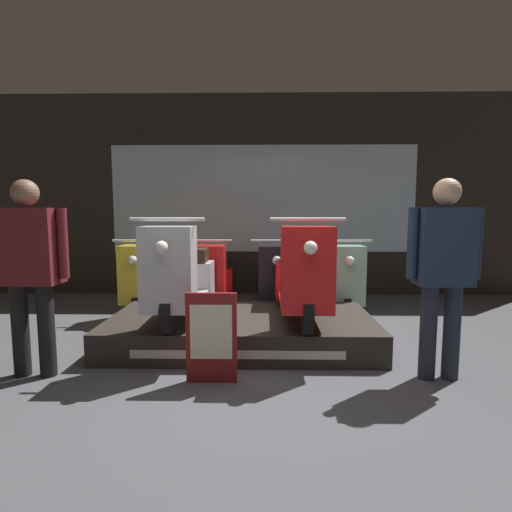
{
  "coord_description": "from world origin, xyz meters",
  "views": [
    {
      "loc": [
        -0.0,
        -3.01,
        1.34
      ],
      "look_at": [
        -0.09,
        1.7,
        0.82
      ],
      "focal_mm": 28.0,
      "sensor_mm": 36.0,
      "label": 1
    }
  ],
  "objects_px": {
    "scooter_backrow_1": "(213,280)",
    "scooter_backrow_2": "(275,280)",
    "scooter_display_right": "(301,277)",
    "scooter_display_left": "(182,277)",
    "price_sign_board": "(212,337)",
    "person_right_browsing": "(444,264)",
    "person_left_browsing": "(29,261)",
    "scooter_backrow_3": "(337,280)",
    "scooter_backrow_0": "(151,280)"
  },
  "relations": [
    {
      "from": "scooter_backrow_2",
      "to": "scooter_backrow_3",
      "type": "distance_m",
      "value": 0.86
    },
    {
      "from": "scooter_backrow_2",
      "to": "price_sign_board",
      "type": "relative_size",
      "value": 2.28
    },
    {
      "from": "scooter_backrow_0",
      "to": "scooter_backrow_2",
      "type": "height_order",
      "value": "same"
    },
    {
      "from": "scooter_backrow_2",
      "to": "person_right_browsing",
      "type": "bearing_deg",
      "value": -61.71
    },
    {
      "from": "scooter_backrow_1",
      "to": "price_sign_board",
      "type": "relative_size",
      "value": 2.28
    },
    {
      "from": "scooter_backrow_2",
      "to": "scooter_backrow_3",
      "type": "height_order",
      "value": "same"
    },
    {
      "from": "scooter_display_right",
      "to": "scooter_backrow_1",
      "type": "bearing_deg",
      "value": 124.58
    },
    {
      "from": "scooter_display_right",
      "to": "price_sign_board",
      "type": "height_order",
      "value": "scooter_display_right"
    },
    {
      "from": "scooter_display_right",
      "to": "person_left_browsing",
      "type": "distance_m",
      "value": 2.39
    },
    {
      "from": "scooter_display_right",
      "to": "scooter_backrow_1",
      "type": "distance_m",
      "value": 1.91
    },
    {
      "from": "person_right_browsing",
      "to": "price_sign_board",
      "type": "bearing_deg",
      "value": -176.75
    },
    {
      "from": "scooter_backrow_0",
      "to": "person_right_browsing",
      "type": "xyz_separation_m",
      "value": [
        2.97,
        -2.33,
        0.53
      ]
    },
    {
      "from": "price_sign_board",
      "to": "scooter_backrow_3",
      "type": "bearing_deg",
      "value": 59.56
    },
    {
      "from": "scooter_backrow_1",
      "to": "scooter_backrow_3",
      "type": "height_order",
      "value": "same"
    },
    {
      "from": "scooter_backrow_1",
      "to": "person_right_browsing",
      "type": "distance_m",
      "value": 3.19
    },
    {
      "from": "scooter_backrow_3",
      "to": "person_right_browsing",
      "type": "bearing_deg",
      "value": -80.46
    },
    {
      "from": "scooter_backrow_1",
      "to": "scooter_backrow_2",
      "type": "distance_m",
      "value": 0.86
    },
    {
      "from": "scooter_backrow_2",
      "to": "scooter_display_left",
      "type": "bearing_deg",
      "value": -122.02
    },
    {
      "from": "scooter_backrow_2",
      "to": "scooter_backrow_3",
      "type": "bearing_deg",
      "value": 0.0
    },
    {
      "from": "scooter_display_right",
      "to": "scooter_backrow_3",
      "type": "relative_size",
      "value": 1.0
    },
    {
      "from": "person_left_browsing",
      "to": "scooter_backrow_1",
      "type": "bearing_deg",
      "value": 63.28
    },
    {
      "from": "scooter_backrow_0",
      "to": "scooter_backrow_1",
      "type": "relative_size",
      "value": 1.0
    },
    {
      "from": "scooter_backrow_2",
      "to": "price_sign_board",
      "type": "bearing_deg",
      "value": -103.13
    },
    {
      "from": "scooter_backrow_1",
      "to": "price_sign_board",
      "type": "distance_m",
      "value": 2.45
    },
    {
      "from": "scooter_display_right",
      "to": "scooter_display_left",
      "type": "bearing_deg",
      "value": 180.0
    },
    {
      "from": "scooter_backrow_0",
      "to": "scooter_backrow_3",
      "type": "relative_size",
      "value": 1.0
    },
    {
      "from": "scooter_display_right",
      "to": "scooter_backrow_1",
      "type": "relative_size",
      "value": 1.0
    },
    {
      "from": "person_right_browsing",
      "to": "scooter_backrow_3",
      "type": "bearing_deg",
      "value": 99.54
    },
    {
      "from": "person_left_browsing",
      "to": "price_sign_board",
      "type": "distance_m",
      "value": 1.58
    },
    {
      "from": "person_left_browsing",
      "to": "price_sign_board",
      "type": "relative_size",
      "value": 2.22
    },
    {
      "from": "scooter_backrow_1",
      "to": "scooter_backrow_2",
      "type": "xyz_separation_m",
      "value": [
        0.86,
        0.0,
        0.0
      ]
    },
    {
      "from": "scooter_display_left",
      "to": "price_sign_board",
      "type": "bearing_deg",
      "value": -65.11
    },
    {
      "from": "scooter_backrow_1",
      "to": "person_left_browsing",
      "type": "relative_size",
      "value": 1.02
    },
    {
      "from": "scooter_backrow_1",
      "to": "person_left_browsing",
      "type": "distance_m",
      "value": 2.66
    },
    {
      "from": "scooter_display_right",
      "to": "scooter_backrow_1",
      "type": "xyz_separation_m",
      "value": [
        -1.07,
        1.56,
        -0.29
      ]
    },
    {
      "from": "person_right_browsing",
      "to": "scooter_backrow_2",
      "type": "bearing_deg",
      "value": 118.29
    },
    {
      "from": "scooter_backrow_1",
      "to": "price_sign_board",
      "type": "bearing_deg",
      "value": -83.09
    },
    {
      "from": "scooter_backrow_2",
      "to": "price_sign_board",
      "type": "distance_m",
      "value": 2.5
    },
    {
      "from": "scooter_backrow_1",
      "to": "person_left_browsing",
      "type": "height_order",
      "value": "person_left_browsing"
    },
    {
      "from": "scooter_display_right",
      "to": "person_left_browsing",
      "type": "relative_size",
      "value": 1.02
    },
    {
      "from": "scooter_backrow_3",
      "to": "person_left_browsing",
      "type": "bearing_deg",
      "value": -141.2
    },
    {
      "from": "scooter_display_left",
      "to": "scooter_backrow_2",
      "type": "height_order",
      "value": "scooter_display_left"
    },
    {
      "from": "person_left_browsing",
      "to": "person_right_browsing",
      "type": "height_order",
      "value": "person_right_browsing"
    },
    {
      "from": "scooter_backrow_0",
      "to": "scooter_display_left",
      "type": "bearing_deg",
      "value": -64.26
    },
    {
      "from": "scooter_backrow_1",
      "to": "scooter_display_left",
      "type": "bearing_deg",
      "value": -94.1
    },
    {
      "from": "scooter_display_right",
      "to": "price_sign_board",
      "type": "relative_size",
      "value": 2.28
    },
    {
      "from": "scooter_backrow_3",
      "to": "person_right_browsing",
      "type": "xyz_separation_m",
      "value": [
        0.39,
        -2.33,
        0.53
      ]
    },
    {
      "from": "scooter_backrow_3",
      "to": "price_sign_board",
      "type": "bearing_deg",
      "value": -120.44
    },
    {
      "from": "scooter_display_right",
      "to": "price_sign_board",
      "type": "xyz_separation_m",
      "value": [
        -0.78,
        -0.87,
        -0.33
      ]
    },
    {
      "from": "scooter_backrow_1",
      "to": "price_sign_board",
      "type": "height_order",
      "value": "scooter_backrow_1"
    }
  ]
}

